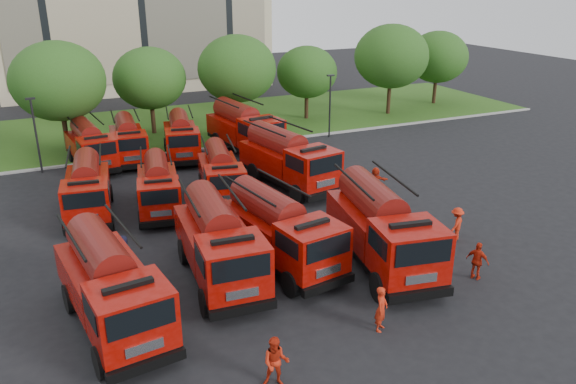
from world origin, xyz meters
The scene contains 28 objects.
ground centered at (0.00, 0.00, 0.00)m, with size 140.00×140.00×0.00m, color black.
lawn centered at (0.00, 26.00, 0.06)m, with size 70.00×16.00×0.12m, color #295115.
curb centered at (0.00, 17.90, 0.07)m, with size 70.00×0.30×0.14m, color gray.
tree_2 centered at (-8.00, 21.50, 5.35)m, with size 6.72×6.72×8.22m.
tree_3 centered at (-1.00, 24.00, 4.68)m, with size 5.88×5.88×7.19m.
tree_4 centered at (6.00, 22.50, 5.22)m, with size 6.55×6.55×8.01m.
tree_5 centered at (13.00, 23.50, 4.35)m, with size 5.46×5.46×6.68m.
tree_6 centered at (21.00, 22.00, 5.49)m, with size 6.89×6.89×8.42m.
tree_7 centered at (28.00, 24.00, 4.82)m, with size 6.05×6.05×7.39m.
lamp_post_0 centered at (-10.00, 17.20, 2.90)m, with size 0.60×0.25×5.11m.
lamp_post_1 centered at (12.00, 17.20, 2.90)m, with size 0.60×0.25×5.11m.
fire_truck_0 centered at (-8.19, -3.17, 1.72)m, with size 3.56×7.80×3.43m.
fire_truck_1 centered at (-3.46, -1.35, 1.73)m, with size 3.22×7.74×3.45m.
fire_truck_2 centered at (-0.51, -1.21, 1.69)m, with size 3.68×7.67×3.35m.
fire_truck_3 centered at (3.64, -3.15, 1.83)m, with size 4.07×8.33×3.63m.
fire_truck_4 centered at (-7.83, 8.40, 1.55)m, with size 3.17×6.99×3.07m.
fire_truck_5 centered at (-4.17, 7.39, 1.45)m, with size 3.25×6.60×2.88m.
fire_truck_6 centered at (-0.30, 8.02, 1.47)m, with size 3.40×6.73×2.93m.
fire_truck_7 centered at (4.06, 7.99, 1.79)m, with size 4.03×8.16×3.55m.
fire_truck_8 centered at (-6.72, 17.18, 1.52)m, with size 3.00×6.86×3.03m.
fire_truck_9 centered at (-4.12, 17.53, 1.51)m, with size 2.86×6.77×3.00m.
fire_truck_10 centered at (-0.45, 16.78, 1.54)m, with size 3.52×7.01×3.05m.
fire_truck_11 centered at (4.16, 16.14, 1.82)m, with size 3.74×8.21×3.61m.
firefighter_0 centered at (0.80, -7.55, 0.00)m, with size 0.66×0.48×1.80m, color #B8230E.
firefighter_2 centered at (6.71, -6.07, 0.00)m, with size 1.02×0.58×1.73m, color #B8230E.
firefighter_3 centered at (8.49, -2.60, 0.00)m, with size 1.12×0.58×1.73m, color #B8230E.
firefighter_4 centered at (-7.21, 0.43, 0.00)m, with size 0.97×0.63×1.97m, color black.
firefighter_5 centered at (8.32, 4.57, 0.00)m, with size 1.56×0.67×1.68m, color #B8230E.
Camera 1 is at (-9.72, -22.33, 12.36)m, focal length 35.00 mm.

